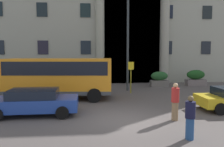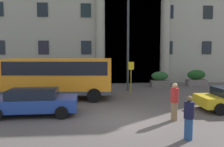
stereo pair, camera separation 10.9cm
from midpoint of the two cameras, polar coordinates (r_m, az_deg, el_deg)
The scene contains 11 objects.
ground_plane at distance 10.84m, azimuth 3.52°, elevation -12.04°, with size 80.00×64.00×0.12m, color #524A48.
office_building_facade at distance 28.24m, azimuth -1.72°, elevation 15.86°, with size 37.01×9.69×16.73m.
orange_minibus at distance 15.97m, azimuth -12.93°, elevation -0.31°, with size 7.36×3.28×2.76m.
bus_stop_sign at distance 17.74m, azimuth 4.98°, elevation -0.07°, with size 0.44×0.08×2.45m.
hedge_planter_entrance_right at distance 21.54m, azimuth 12.07°, elevation -1.47°, with size 1.67×0.75×1.42m.
hedge_planter_far_west at distance 21.21m, azimuth -17.84°, elevation -1.58°, with size 1.48×0.77×1.51m.
hedge_planter_entrance_left at distance 23.24m, azimuth 20.54°, elevation -1.09°, with size 1.86×0.85×1.52m.
parked_hatchback_near at distance 12.24m, azimuth -18.89°, elevation -6.66°, with size 4.44×2.15×1.32m.
pedestrian_woman_dark_dress at distance 8.82m, azimuth 19.07°, elevation -10.48°, with size 0.36×0.36×1.61m.
pedestrian_child_trailing at distance 11.02m, azimuth 15.69°, elevation -6.82°, with size 0.36×0.36×1.76m.
lamppost_plaza_centre at distance 18.92m, azimuth 4.23°, elevation 10.60°, with size 0.40×0.40×8.57m.
Camera 2 is at (-1.47, -10.24, 3.16)m, focal length 36.39 mm.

